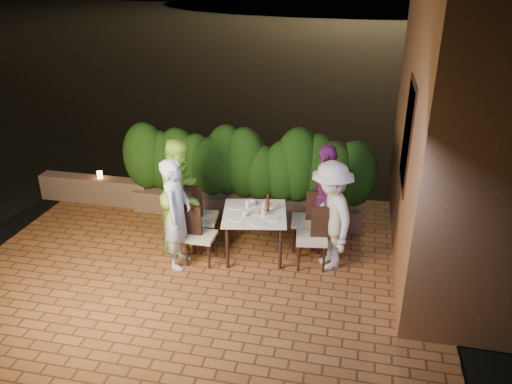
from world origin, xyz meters
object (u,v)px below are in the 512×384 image
(chair_left_front, at_px, (201,235))
(diner_green, at_px, (182,194))
(chair_right_front, at_px, (312,236))
(diner_blue, at_px, (177,214))
(dining_table, at_px, (255,234))
(diner_purple, at_px, (326,197))
(beer_bottle, at_px, (268,203))
(chair_right_back, at_px, (307,220))
(parapet_lamp, at_px, (100,175))
(chair_left_back, at_px, (202,217))
(diner_white, at_px, (331,216))
(bowl, at_px, (250,203))

(chair_left_front, height_order, diner_green, diner_green)
(chair_left_front, distance_m, chair_right_front, 1.68)
(diner_blue, bearing_deg, dining_table, -68.56)
(dining_table, relative_size, diner_purple, 0.55)
(chair_right_front, bearing_deg, beer_bottle, -21.65)
(chair_right_back, distance_m, diner_blue, 2.07)
(chair_left_front, relative_size, parapet_lamp, 6.56)
(chair_left_back, bearing_deg, chair_right_back, 3.01)
(diner_green, bearing_deg, chair_left_front, -130.88)
(diner_white, bearing_deg, diner_purple, 165.10)
(diner_purple, bearing_deg, chair_right_back, -70.33)
(chair_left_front, bearing_deg, bowl, 44.62)
(dining_table, bearing_deg, parapet_lamp, 158.95)
(beer_bottle, bearing_deg, diner_white, -7.39)
(chair_right_front, xyz_separation_m, diner_white, (0.26, 0.05, 0.35))
(chair_left_back, distance_m, chair_right_back, 1.68)
(chair_left_back, distance_m, diner_purple, 2.01)
(bowl, bearing_deg, diner_green, -169.64)
(beer_bottle, distance_m, chair_left_back, 1.15)
(chair_right_back, relative_size, parapet_lamp, 7.24)
(bowl, height_order, diner_green, diner_green)
(diner_green, bearing_deg, bowl, -75.49)
(dining_table, distance_m, chair_right_front, 0.92)
(chair_left_front, xyz_separation_m, chair_right_back, (1.52, 0.76, 0.05))
(bowl, bearing_deg, diner_purple, 12.61)
(diner_green, distance_m, diner_purple, 2.27)
(beer_bottle, bearing_deg, chair_right_back, 30.62)
(beer_bottle, xyz_separation_m, chair_right_front, (0.71, -0.17, -0.40))
(bowl, relative_size, chair_right_front, 0.18)
(chair_left_back, relative_size, chair_right_back, 1.04)
(diner_green, relative_size, diner_purple, 1.04)
(dining_table, bearing_deg, chair_right_front, -6.86)
(beer_bottle, relative_size, chair_right_front, 0.30)
(dining_table, height_order, parapet_lamp, dining_table)
(diner_green, bearing_deg, chair_right_front, -90.61)
(chair_right_front, relative_size, diner_purple, 0.56)
(bowl, height_order, chair_left_front, chair_left_front)
(chair_left_front, xyz_separation_m, diner_white, (1.92, 0.30, 0.39))
(beer_bottle, xyz_separation_m, parapet_lamp, (-3.50, 1.21, -0.33))
(bowl, xyz_separation_m, parapet_lamp, (-3.18, 1.01, -0.20))
(diner_white, bearing_deg, chair_right_front, -106.72)
(chair_left_back, bearing_deg, diner_white, -11.77)
(beer_bottle, xyz_separation_m, diner_white, (0.97, -0.13, -0.05))
(chair_left_front, xyz_separation_m, diner_green, (-0.43, 0.43, 0.46))
(diner_green, height_order, diner_white, diner_green)
(bowl, xyz_separation_m, diner_blue, (-0.94, -0.77, 0.09))
(chair_left_back, bearing_deg, diner_blue, -112.46)
(chair_right_back, bearing_deg, dining_table, 22.46)
(chair_right_back, height_order, diner_white, diner_white)
(beer_bottle, distance_m, chair_left_front, 1.13)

